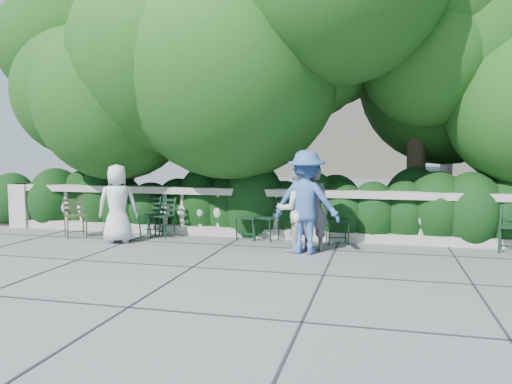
% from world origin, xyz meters
% --- Properties ---
extents(ground, '(90.00, 90.00, 0.00)m').
position_xyz_m(ground, '(0.00, 0.00, 0.00)').
color(ground, '#565A5E').
rests_on(ground, ground).
extents(balustrade, '(12.00, 0.44, 1.00)m').
position_xyz_m(balustrade, '(0.00, 1.80, 0.49)').
color(balustrade, '#9E998E').
rests_on(balustrade, ground).
extents(shrub_hedge, '(15.00, 2.60, 1.70)m').
position_xyz_m(shrub_hedge, '(0.00, 3.00, 0.00)').
color(shrub_hedge, black).
rests_on(shrub_hedge, ground).
extents(tree_canopy, '(15.04, 6.52, 6.78)m').
position_xyz_m(tree_canopy, '(0.69, 3.19, 3.96)').
color(tree_canopy, '#3F3023').
rests_on(tree_canopy, ground).
extents(chair_a, '(0.47, 0.51, 0.84)m').
position_xyz_m(chair_a, '(-2.39, 1.32, 0.00)').
color(chair_a, black).
rests_on(chair_a, ground).
extents(chair_b, '(0.52, 0.55, 0.84)m').
position_xyz_m(chair_b, '(-2.06, 1.11, 0.00)').
color(chair_b, black).
rests_on(chair_b, ground).
extents(chair_c, '(0.50, 0.53, 0.84)m').
position_xyz_m(chair_c, '(-0.29, 1.29, 0.00)').
color(chair_c, black).
rests_on(chair_c, ground).
extents(chair_d, '(0.57, 0.59, 0.84)m').
position_xyz_m(chair_d, '(0.05, 1.34, 0.00)').
color(chair_d, black).
rests_on(chair_d, ground).
extents(chair_e, '(0.55, 0.58, 0.84)m').
position_xyz_m(chair_e, '(4.45, 1.23, 0.00)').
color(chair_e, black).
rests_on(chair_e, ground).
extents(chair_f, '(0.54, 0.57, 0.84)m').
position_xyz_m(chair_f, '(1.52, 1.30, 0.00)').
color(chair_f, black).
rests_on(chair_f, ground).
extents(chair_weathered, '(0.65, 0.65, 0.84)m').
position_xyz_m(chair_weathered, '(-3.66, 0.73, 0.00)').
color(chair_weathered, black).
rests_on(chair_weathered, ground).
extents(person_businessman, '(0.87, 0.73, 1.51)m').
position_xyz_m(person_businessman, '(-2.63, 0.54, 0.76)').
color(person_businessman, silver).
rests_on(person_businessman, ground).
extents(person_woman_grey, '(0.61, 0.45, 1.52)m').
position_xyz_m(person_woman_grey, '(1.13, 0.71, 0.76)').
color(person_woman_grey, '#46464C').
rests_on(person_woman_grey, ground).
extents(person_casual_man, '(0.88, 0.80, 1.48)m').
position_xyz_m(person_casual_man, '(0.85, 0.55, 0.74)').
color(person_casual_man, silver).
rests_on(person_casual_man, ground).
extents(person_older_blue, '(1.25, 0.84, 1.79)m').
position_xyz_m(person_older_blue, '(1.03, 0.48, 0.89)').
color(person_older_blue, '#33589B').
rests_on(person_older_blue, ground).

